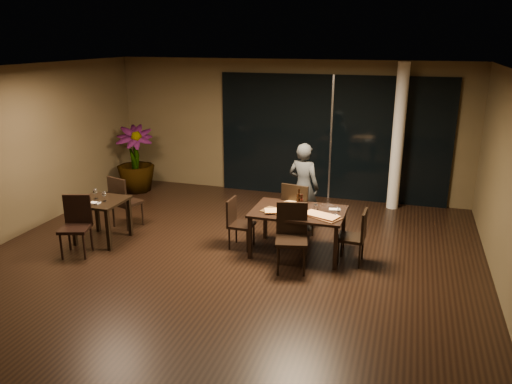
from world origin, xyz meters
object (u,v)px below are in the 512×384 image
object	(u,v)px
side_table	(101,207)
bottle_c	(299,199)
chair_main_near	(292,233)
chair_main_right	(356,234)
chair_side_near	(76,222)
bottle_a	(298,202)
chair_main_far	(297,208)
diner	(303,187)
potted_plant	(135,159)
bottle_b	(302,203)
chair_main_left	(237,220)
chair_side_far	(123,199)
main_table	(298,215)

from	to	relation	value
side_table	bottle_c	size ratio (longest dim) A/B	2.36
chair_main_near	chair_main_right	xyz separation A→B (m)	(0.94, 0.46, -0.08)
chair_side_near	bottle_a	xyz separation A→B (m)	(3.48, 1.09, 0.35)
bottle_c	chair_side_near	bearing A→B (deg)	-161.39
side_table	chair_main_far	distance (m)	3.42
chair_main_right	chair_side_near	xyz separation A→B (m)	(-4.45, -0.97, 0.05)
diner	bottle_c	size ratio (longest dim) A/B	4.83
chair_main_far	chair_main_near	world-z (taller)	chair_main_far
chair_main_far	diner	distance (m)	0.61
chair_main_far	potted_plant	xyz separation A→B (m)	(-4.21, 1.75, 0.18)
potted_plant	bottle_c	xyz separation A→B (m)	(4.34, -2.21, 0.16)
side_table	bottle_b	xyz separation A→B (m)	(3.45, 0.51, 0.26)
chair_main_far	bottle_c	distance (m)	0.59
chair_main_left	chair_main_right	bearing A→B (deg)	-89.73
chair_main_left	chair_side_near	world-z (taller)	chair_side_near
chair_main_far	chair_side_far	size ratio (longest dim) A/B	1.05
side_table	chair_main_left	distance (m)	2.40
main_table	side_table	size ratio (longest dim) A/B	1.88
chair_main_far	diner	size ratio (longest dim) A/B	0.64
main_table	chair_main_near	xyz separation A→B (m)	(0.02, -0.57, -0.10)
chair_main_right	chair_side_near	world-z (taller)	chair_side_near
diner	potted_plant	xyz separation A→B (m)	(-4.20, 1.19, -0.06)
side_table	chair_side_near	size ratio (longest dim) A/B	0.82
side_table	chair_main_near	bearing A→B (deg)	-1.22
chair_main_left	potted_plant	distance (m)	4.08
chair_side_near	side_table	bearing A→B (deg)	63.85
main_table	bottle_c	distance (m)	0.26
bottle_a	bottle_b	world-z (taller)	bottle_a
chair_main_right	main_table	bearing A→B (deg)	-94.52
diner	bottle_b	size ratio (longest dim) A/B	5.98
chair_side_near	diner	size ratio (longest dim) A/B	0.60
chair_main_far	bottle_a	xyz separation A→B (m)	(0.14, -0.54, 0.31)
main_table	chair_main_right	xyz separation A→B (m)	(0.96, -0.11, -0.18)
chair_side_far	potted_plant	size ratio (longest dim) A/B	0.66
chair_main_right	potted_plant	distance (m)	5.85
main_table	diner	xyz separation A→B (m)	(-0.16, 1.11, 0.14)
bottle_a	chair_main_far	bearing A→B (deg)	104.00
potted_plant	bottle_c	bearing A→B (deg)	-26.99
bottle_b	main_table	bearing A→B (deg)	-170.47
chair_main_far	potted_plant	distance (m)	4.56
chair_main_left	chair_side_far	size ratio (longest dim) A/B	0.86
main_table	chair_main_near	distance (m)	0.58
main_table	chair_main_far	xyz separation A→B (m)	(-0.15, 0.55, -0.09)
bottle_c	chair_main_far	bearing A→B (deg)	105.53
side_table	potted_plant	world-z (taller)	potted_plant
chair_main_near	chair_side_near	xyz separation A→B (m)	(-3.51, -0.51, -0.03)
side_table	diner	distance (m)	3.63
chair_main_left	chair_main_right	world-z (taller)	chair_main_right
chair_main_left	chair_side_near	distance (m)	2.65
chair_side_far	potted_plant	world-z (taller)	potted_plant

